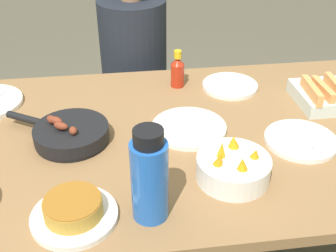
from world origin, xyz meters
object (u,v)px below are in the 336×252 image
at_px(empty_plate_far_right, 301,140).
at_px(hot_sauce_bottle, 178,71).
at_px(empty_plate_far_left, 189,128).
at_px(fruit_bowl_mango, 233,167).
at_px(skillet, 70,133).
at_px(person_figure, 135,92).
at_px(frittata_plate_center, 74,211).
at_px(water_bottle, 150,177).
at_px(empty_plate_near_front, 230,86).

xyz_separation_m(empty_plate_far_right, hot_sauce_bottle, (-0.32, 0.43, 0.06)).
distance_m(empty_plate_far_left, fruit_bowl_mango, 0.27).
bearing_deg(skillet, person_figure, -77.59).
height_order(frittata_plate_center, water_bottle, water_bottle).
height_order(empty_plate_near_front, empty_plate_far_right, same).
bearing_deg(empty_plate_far_right, empty_plate_far_left, 160.63).
height_order(empty_plate_near_front, empty_plate_far_left, same).
bearing_deg(person_figure, skillet, -109.28).
distance_m(frittata_plate_center, empty_plate_far_left, 0.50).
relative_size(empty_plate_far_right, person_figure, 0.19).
xyz_separation_m(frittata_plate_center, water_bottle, (0.19, -0.01, 0.09)).
bearing_deg(fruit_bowl_mango, empty_plate_far_right, 28.30).
bearing_deg(empty_plate_far_left, hot_sauce_bottle, 88.13).
xyz_separation_m(frittata_plate_center, fruit_bowl_mango, (0.42, 0.10, 0.01)).
height_order(skillet, fruit_bowl_mango, fruit_bowl_mango).
xyz_separation_m(fruit_bowl_mango, hot_sauce_bottle, (-0.07, 0.57, 0.03)).
distance_m(empty_plate_near_front, empty_plate_far_right, 0.41).
bearing_deg(empty_plate_near_front, skillet, -154.43).
distance_m(skillet, frittata_plate_center, 0.35).
bearing_deg(water_bottle, skillet, 121.52).
bearing_deg(fruit_bowl_mango, empty_plate_near_front, 75.90).
bearing_deg(fruit_bowl_mango, hot_sauce_bottle, 96.67).
bearing_deg(hot_sauce_bottle, person_figure, 111.75).
height_order(skillet, empty_plate_far_left, skillet).
distance_m(skillet, water_bottle, 0.42).
xyz_separation_m(empty_plate_near_front, fruit_bowl_mango, (-0.13, -0.52, 0.03)).
bearing_deg(skillet, empty_plate_near_front, -122.74).
bearing_deg(person_figure, fruit_bowl_mango, -77.18).
bearing_deg(skillet, frittata_plate_center, 126.50).
xyz_separation_m(frittata_plate_center, empty_plate_far_right, (0.68, 0.24, -0.02)).
relative_size(empty_plate_far_left, hot_sauce_bottle, 1.67).
xyz_separation_m(frittata_plate_center, hot_sauce_bottle, (0.36, 0.67, 0.04)).
bearing_deg(water_bottle, empty_plate_far_left, 66.03).
bearing_deg(person_figure, frittata_plate_center, -101.61).
xyz_separation_m(empty_plate_far_right, person_figure, (-0.47, 0.80, -0.22)).
bearing_deg(skillet, water_bottle, 153.21).
bearing_deg(empty_plate_near_front, frittata_plate_center, -131.73).
distance_m(empty_plate_near_front, water_bottle, 0.74).
height_order(empty_plate_far_right, hot_sauce_bottle, hot_sauce_bottle).
bearing_deg(empty_plate_far_right, empty_plate_near_front, 107.86).
relative_size(skillet, person_figure, 0.28).
height_order(frittata_plate_center, hot_sauce_bottle, hot_sauce_bottle).
relative_size(hot_sauce_bottle, person_figure, 0.12).
relative_size(water_bottle, hot_sauce_bottle, 1.72).
bearing_deg(empty_plate_far_right, skillet, 171.50).
distance_m(skillet, empty_plate_near_front, 0.65).
relative_size(empty_plate_far_right, hot_sauce_bottle, 1.54).
relative_size(frittata_plate_center, fruit_bowl_mango, 1.06).
xyz_separation_m(empty_plate_near_front, hot_sauce_bottle, (-0.20, 0.04, 0.06)).
bearing_deg(fruit_bowl_mango, skillet, 151.72).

